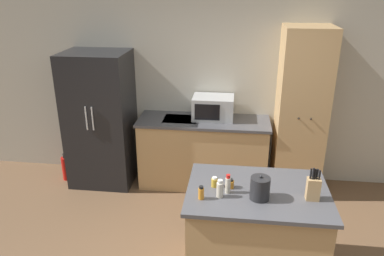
% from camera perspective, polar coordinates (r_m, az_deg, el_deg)
% --- Properties ---
extents(wall_back, '(7.20, 0.06, 2.60)m').
position_cam_1_polar(wall_back, '(5.00, 6.22, 6.36)').
color(wall_back, beige).
rests_on(wall_back, ground_plane).
extents(refrigerator, '(0.82, 0.71, 1.78)m').
position_cam_1_polar(refrigerator, '(5.09, -13.76, 1.28)').
color(refrigerator, black).
rests_on(refrigerator, ground_plane).
extents(back_counter, '(1.70, 0.62, 0.93)m').
position_cam_1_polar(back_counter, '(5.00, 1.71, -3.69)').
color(back_counter, tan).
rests_on(back_counter, ground_plane).
extents(pantry_cabinet, '(0.58, 0.60, 2.12)m').
position_cam_1_polar(pantry_cabinet, '(4.84, 16.22, 2.11)').
color(pantry_cabinet, tan).
rests_on(pantry_cabinet, ground_plane).
extents(kitchen_island, '(1.22, 0.87, 0.92)m').
position_cam_1_polar(kitchen_island, '(3.57, 9.52, -15.62)').
color(kitchen_island, tan).
rests_on(kitchen_island, ground_plane).
extents(microwave, '(0.52, 0.39, 0.29)m').
position_cam_1_polar(microwave, '(4.84, 3.24, 3.14)').
color(microwave, '#B2B5B7').
rests_on(microwave, back_counter).
extents(knife_block, '(0.11, 0.08, 0.29)m').
position_cam_1_polar(knife_block, '(3.24, 17.99, -8.71)').
color(knife_block, tan).
rests_on(knife_block, kitchen_island).
extents(spice_bottle_tall_dark, '(0.06, 0.06, 0.08)m').
position_cam_1_polar(spice_bottle_tall_dark, '(3.30, 5.86, -8.44)').
color(spice_bottle_tall_dark, orange).
rests_on(spice_bottle_tall_dark, kitchen_island).
extents(spice_bottle_short_red, '(0.05, 0.05, 0.12)m').
position_cam_1_polar(spice_bottle_short_red, '(3.12, 1.40, -9.87)').
color(spice_bottle_short_red, orange).
rests_on(spice_bottle_short_red, kitchen_island).
extents(spice_bottle_amber_oil, '(0.05, 0.05, 0.17)m').
position_cam_1_polar(spice_bottle_amber_oil, '(3.21, 5.49, -8.54)').
color(spice_bottle_amber_oil, beige).
rests_on(spice_bottle_amber_oil, kitchen_island).
extents(spice_bottle_green_herb, '(0.06, 0.06, 0.16)m').
position_cam_1_polar(spice_bottle_green_herb, '(3.15, 4.28, -9.26)').
color(spice_bottle_green_herb, beige).
rests_on(spice_bottle_green_herb, kitchen_island).
extents(spice_bottle_pale_salt, '(0.06, 0.06, 0.09)m').
position_cam_1_polar(spice_bottle_pale_salt, '(3.31, 3.45, -8.24)').
color(spice_bottle_pale_salt, gold).
rests_on(spice_bottle_pale_salt, kitchen_island).
extents(kettle, '(0.16, 0.16, 0.22)m').
position_cam_1_polar(kettle, '(3.16, 10.32, -9.00)').
color(kettle, '#232326').
rests_on(kettle, kitchen_island).
extents(fire_extinguisher, '(0.12, 0.12, 0.39)m').
position_cam_1_polar(fire_extinguisher, '(5.52, -18.61, -5.78)').
color(fire_extinguisher, red).
rests_on(fire_extinguisher, ground_plane).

